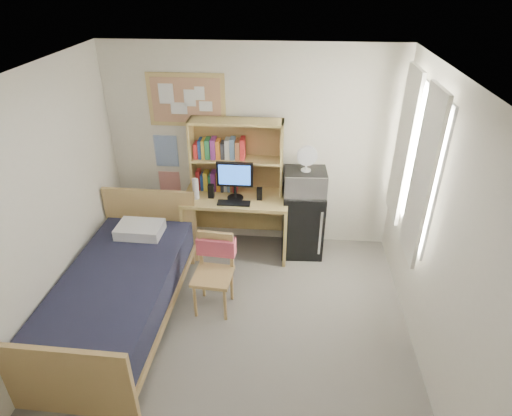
# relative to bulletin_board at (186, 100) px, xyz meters

# --- Properties ---
(floor) EXTENTS (3.60, 4.20, 0.02)m
(floor) POSITION_rel_bulletin_board_xyz_m (0.78, -2.08, -1.93)
(floor) COLOR gray
(floor) RESTS_ON ground
(ceiling) EXTENTS (3.60, 4.20, 0.02)m
(ceiling) POSITION_rel_bulletin_board_xyz_m (0.78, -2.08, 0.68)
(ceiling) COLOR silver
(ceiling) RESTS_ON wall_back
(wall_back) EXTENTS (3.60, 0.04, 2.60)m
(wall_back) POSITION_rel_bulletin_board_xyz_m (0.78, 0.02, -0.62)
(wall_back) COLOR white
(wall_back) RESTS_ON floor
(wall_left) EXTENTS (0.04, 4.20, 2.60)m
(wall_left) POSITION_rel_bulletin_board_xyz_m (-1.02, -2.08, -0.62)
(wall_left) COLOR white
(wall_left) RESTS_ON floor
(wall_right) EXTENTS (0.04, 4.20, 2.60)m
(wall_right) POSITION_rel_bulletin_board_xyz_m (2.58, -2.08, -0.62)
(wall_right) COLOR white
(wall_right) RESTS_ON floor
(window_unit) EXTENTS (0.10, 1.40, 1.70)m
(window_unit) POSITION_rel_bulletin_board_xyz_m (2.53, -0.88, -0.32)
(window_unit) COLOR white
(window_unit) RESTS_ON wall_right
(curtain_left) EXTENTS (0.04, 0.55, 1.70)m
(curtain_left) POSITION_rel_bulletin_board_xyz_m (2.50, -1.28, -0.32)
(curtain_left) COLOR white
(curtain_left) RESTS_ON wall_right
(curtain_right) EXTENTS (0.04, 0.55, 1.70)m
(curtain_right) POSITION_rel_bulletin_board_xyz_m (2.50, -0.48, -0.32)
(curtain_right) COLOR white
(curtain_right) RESTS_ON wall_right
(bulletin_board) EXTENTS (0.94, 0.03, 0.64)m
(bulletin_board) POSITION_rel_bulletin_board_xyz_m (0.00, 0.00, 0.00)
(bulletin_board) COLOR tan
(bulletin_board) RESTS_ON wall_back
(poster_wave) EXTENTS (0.30, 0.01, 0.42)m
(poster_wave) POSITION_rel_bulletin_board_xyz_m (-0.32, 0.01, -0.67)
(poster_wave) COLOR #2953A5
(poster_wave) RESTS_ON wall_back
(poster_japan) EXTENTS (0.28, 0.01, 0.36)m
(poster_japan) POSITION_rel_bulletin_board_xyz_m (-0.32, 0.01, -1.14)
(poster_japan) COLOR red
(poster_japan) RESTS_ON wall_back
(desk) EXTENTS (1.31, 0.66, 0.82)m
(desk) POSITION_rel_bulletin_board_xyz_m (0.61, -0.33, -1.51)
(desk) COLOR tan
(desk) RESTS_ON floor
(desk_chair) EXTENTS (0.48, 0.48, 0.89)m
(desk_chair) POSITION_rel_bulletin_board_xyz_m (0.49, -1.45, -1.48)
(desk_chair) COLOR tan
(desk_chair) RESTS_ON floor
(mini_fridge) EXTENTS (0.54, 0.54, 0.88)m
(mini_fridge) POSITION_rel_bulletin_board_xyz_m (1.46, -0.26, -1.48)
(mini_fridge) COLOR black
(mini_fridge) RESTS_ON floor
(bed) EXTENTS (1.15, 2.22, 0.60)m
(bed) POSITION_rel_bulletin_board_xyz_m (-0.45, -1.71, -1.62)
(bed) COLOR black
(bed) RESTS_ON floor
(hutch) EXTENTS (1.14, 0.29, 0.93)m
(hutch) POSITION_rel_bulletin_board_xyz_m (0.61, -0.18, -0.64)
(hutch) COLOR tan
(hutch) RESTS_ON desk
(monitor) EXTENTS (0.44, 0.04, 0.47)m
(monitor) POSITION_rel_bulletin_board_xyz_m (0.61, -0.39, -0.87)
(monitor) COLOR black
(monitor) RESTS_ON desk
(keyboard) EXTENTS (0.40, 0.13, 0.02)m
(keyboard) POSITION_rel_bulletin_board_xyz_m (0.61, -0.53, -1.09)
(keyboard) COLOR black
(keyboard) RESTS_ON desk
(speaker_left) EXTENTS (0.07, 0.07, 0.17)m
(speaker_left) POSITION_rel_bulletin_board_xyz_m (0.31, -0.39, -1.02)
(speaker_left) COLOR black
(speaker_left) RESTS_ON desk
(speaker_right) EXTENTS (0.06, 0.06, 0.16)m
(speaker_right) POSITION_rel_bulletin_board_xyz_m (0.91, -0.39, -1.02)
(speaker_right) COLOR black
(speaker_right) RESTS_ON desk
(water_bottle) EXTENTS (0.08, 0.08, 0.26)m
(water_bottle) POSITION_rel_bulletin_board_xyz_m (0.13, -0.43, -0.97)
(water_bottle) COLOR white
(water_bottle) RESTS_ON desk
(hoodie) EXTENTS (0.43, 0.16, 0.20)m
(hoodie) POSITION_rel_bulletin_board_xyz_m (0.51, -1.25, -1.23)
(hoodie) COLOR #DB5365
(hoodie) RESTS_ON desk_chair
(microwave) EXTENTS (0.52, 0.41, 0.29)m
(microwave) POSITION_rel_bulletin_board_xyz_m (1.46, -0.28, -0.89)
(microwave) COLOR silver
(microwave) RESTS_ON mini_fridge
(desk_fan) EXTENTS (0.25, 0.25, 0.30)m
(desk_fan) POSITION_rel_bulletin_board_xyz_m (1.46, -0.28, -0.59)
(desk_fan) COLOR white
(desk_fan) RESTS_ON microwave
(pillow) EXTENTS (0.52, 0.37, 0.12)m
(pillow) POSITION_rel_bulletin_board_xyz_m (-0.43, -0.96, -1.25)
(pillow) COLOR white
(pillow) RESTS_ON bed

